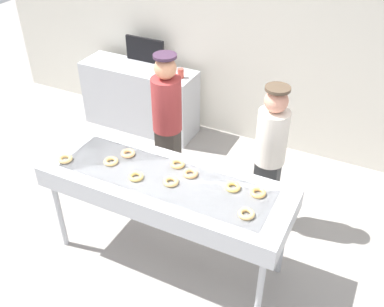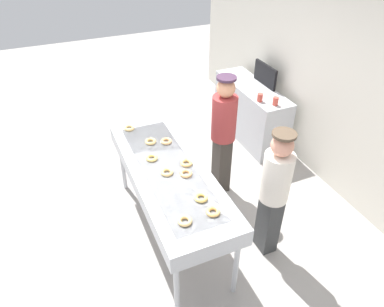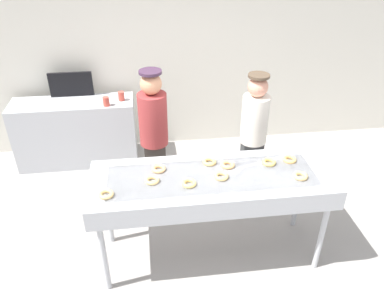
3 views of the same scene
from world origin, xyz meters
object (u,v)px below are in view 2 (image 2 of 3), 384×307
object	(u,v)px
glazed_donut_2	(185,221)
glazed_donut_7	(201,198)
glazed_donut_0	(166,141)
glazed_donut_6	(213,212)
glazed_donut_3	(186,173)
glazed_donut_9	(152,158)
glazed_donut_1	(167,172)
worker_baker	(223,131)
fryer_conveyor	(169,175)
glazed_donut_4	(151,141)
glazed_donut_5	(186,163)
prep_counter	(250,112)
glazed_donut_8	(129,128)
paper_cup_1	(260,97)
paper_cup_0	(276,101)
menu_display	(265,75)
worker_assistant	(274,190)

from	to	relation	value
glazed_donut_2	glazed_donut_7	xyz separation A→B (m)	(-0.22, 0.26, 0.00)
glazed_donut_0	glazed_donut_6	world-z (taller)	same
glazed_donut_3	glazed_donut_9	world-z (taller)	same
glazed_donut_1	worker_baker	bearing A→B (deg)	120.66
glazed_donut_3	glazed_donut_7	bearing A→B (deg)	-0.93
fryer_conveyor	glazed_donut_4	size ratio (longest dim) A/B	17.17
glazed_donut_5	glazed_donut_7	distance (m)	0.58
glazed_donut_1	glazed_donut_3	size ratio (longest dim) A/B	1.00
glazed_donut_2	prep_counter	xyz separation A→B (m)	(-2.36, 2.15, -0.55)
glazed_donut_7	glazed_donut_8	distance (m)	1.57
glazed_donut_3	glazed_donut_6	size ratio (longest dim) A/B	1.00
fryer_conveyor	glazed_donut_8	distance (m)	0.98
glazed_donut_2	glazed_donut_3	world-z (taller)	same
glazed_donut_8	paper_cup_1	distance (m)	2.03
paper_cup_0	paper_cup_1	bearing A→B (deg)	-142.58
glazed_donut_4	glazed_donut_8	bearing A→B (deg)	-158.81
glazed_donut_2	glazed_donut_9	world-z (taller)	same
glazed_donut_2	glazed_donut_4	world-z (taller)	same
glazed_donut_1	glazed_donut_9	distance (m)	0.32
menu_display	glazed_donut_0	bearing A→B (deg)	-62.66
menu_display	glazed_donut_1	bearing A→B (deg)	-54.20
glazed_donut_3	glazed_donut_2	bearing A→B (deg)	-23.18
fryer_conveyor	paper_cup_0	xyz separation A→B (m)	(-0.89, 1.99, 0.09)
glazed_donut_3	paper_cup_1	size ratio (longest dim) A/B	1.08
fryer_conveyor	paper_cup_1	world-z (taller)	paper_cup_1
glazed_donut_3	menu_display	bearing A→B (deg)	129.68
glazed_donut_7	prep_counter	bearing A→B (deg)	138.57
glazed_donut_2	glazed_donut_9	xyz separation A→B (m)	(-1.03, 0.02, 0.00)
glazed_donut_4	glazed_donut_8	xyz separation A→B (m)	(-0.40, -0.16, 0.00)
glazed_donut_2	glazed_donut_8	size ratio (longest dim) A/B	1.00
glazed_donut_4	prep_counter	distance (m)	2.34
glazed_donut_5	prep_counter	world-z (taller)	glazed_donut_5
glazed_donut_5	menu_display	xyz separation A→B (m)	(-1.57, 2.02, 0.08)
paper_cup_0	prep_counter	bearing A→B (deg)	177.60
glazed_donut_7	glazed_donut_0	bearing A→B (deg)	178.78
paper_cup_0	glazed_donut_5	bearing A→B (deg)	-63.20
glazed_donut_8	prep_counter	size ratio (longest dim) A/B	0.08
paper_cup_0	glazed_donut_1	bearing A→B (deg)	-64.55
glazed_donut_7	paper_cup_0	size ratio (longest dim) A/B	1.08
worker_assistant	glazed_donut_5	bearing A→B (deg)	34.11
glazed_donut_5	glazed_donut_8	bearing A→B (deg)	-158.03
glazed_donut_9	glazed_donut_1	bearing A→B (deg)	12.96
glazed_donut_5	paper_cup_1	xyz separation A→B (m)	(-1.09, 1.64, -0.03)
glazed_donut_6	worker_assistant	world-z (taller)	worker_assistant
glazed_donut_3	prep_counter	world-z (taller)	glazed_donut_3
prep_counter	glazed_donut_2	bearing A→B (deg)	-42.33
worker_baker	worker_assistant	distance (m)	1.16
glazed_donut_0	worker_assistant	xyz separation A→B (m)	(1.14, 0.79, -0.12)
menu_display	worker_baker	bearing A→B (deg)	-50.72
glazed_donut_1	glazed_donut_8	xyz separation A→B (m)	(-1.04, -0.14, 0.00)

